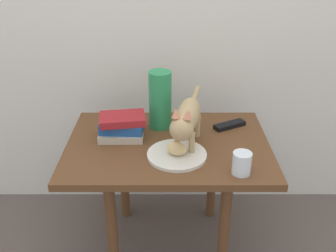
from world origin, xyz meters
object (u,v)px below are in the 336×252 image
at_px(bread_roll, 177,149).
at_px(candle_jar, 242,164).
at_px(plate, 177,155).
at_px(cat, 187,118).
at_px(green_vase, 160,100).
at_px(book_stack, 122,126).
at_px(side_table, 168,158).
at_px(tv_remote, 230,125).

height_order(bread_roll, candle_jar, candle_jar).
bearing_deg(plate, cat, 60.34).
relative_size(bread_roll, green_vase, 0.31).
distance_m(cat, book_stack, 0.29).
xyz_separation_m(side_table, plate, (0.03, -0.11, 0.08)).
height_order(cat, candle_jar, cat).
bearing_deg(plate, book_stack, 146.18).
xyz_separation_m(side_table, cat, (0.08, -0.04, 0.21)).
height_order(plate, candle_jar, candle_jar).
relative_size(bread_roll, candle_jar, 0.94).
xyz_separation_m(side_table, book_stack, (-0.19, 0.05, 0.13)).
distance_m(book_stack, candle_jar, 0.54).
xyz_separation_m(bread_roll, candle_jar, (0.23, -0.11, -0.00)).
relative_size(cat, candle_jar, 5.55).
xyz_separation_m(side_table, green_vase, (-0.03, 0.15, 0.21)).
relative_size(side_table, tv_remote, 5.64).
bearing_deg(book_stack, green_vase, 33.44).
bearing_deg(candle_jar, plate, 153.53).
bearing_deg(candle_jar, book_stack, 149.75).
xyz_separation_m(plate, tv_remote, (0.24, 0.25, 0.00)).
bearing_deg(bread_roll, side_table, 106.88).
distance_m(side_table, candle_jar, 0.37).
relative_size(cat, tv_remote, 3.15).
xyz_separation_m(plate, candle_jar, (0.23, -0.12, 0.03)).
height_order(bread_roll, book_stack, book_stack).
bearing_deg(book_stack, candle_jar, -30.25).
relative_size(side_table, book_stack, 4.14).
distance_m(side_table, tv_remote, 0.33).
bearing_deg(candle_jar, cat, 135.93).
height_order(plate, book_stack, book_stack).
bearing_deg(tv_remote, cat, -166.04).
xyz_separation_m(book_stack, green_vase, (0.16, 0.11, 0.08)).
relative_size(plate, book_stack, 1.16).
distance_m(plate, book_stack, 0.28).
bearing_deg(tv_remote, green_vase, 150.73).
bearing_deg(book_stack, bread_roll, -35.05).
distance_m(side_table, book_stack, 0.24).
distance_m(green_vase, candle_jar, 0.49).
height_order(book_stack, green_vase, green_vase).
height_order(side_table, plate, plate).
bearing_deg(tv_remote, book_stack, 163.90).
bearing_deg(bread_roll, cat, 62.33).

